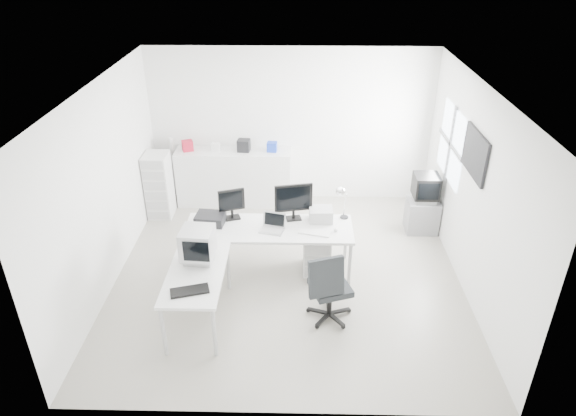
{
  "coord_description": "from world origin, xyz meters",
  "views": [
    {
      "loc": [
        0.14,
        -6.22,
        4.52
      ],
      "look_at": [
        0.0,
        0.2,
        1.0
      ],
      "focal_mm": 32.0,
      "sensor_mm": 36.0,
      "label": 1
    }
  ],
  "objects_px": {
    "side_desk": "(198,296)",
    "filing_cabinet": "(159,185)",
    "tv_cabinet": "(422,216)",
    "inkjet_printer": "(210,219)",
    "sideboard": "(234,177)",
    "lcd_monitor_small": "(232,204)",
    "drawer_pedestal": "(317,252)",
    "laptop": "(272,225)",
    "office_chair": "(330,284)",
    "laser_printer": "(321,214)",
    "main_desk": "(269,249)",
    "crt_tv": "(426,189)",
    "crt_monitor": "(198,244)",
    "lcd_monitor_large": "(294,202)"
  },
  "relations": [
    {
      "from": "side_desk",
      "to": "lcd_monitor_small",
      "type": "height_order",
      "value": "lcd_monitor_small"
    },
    {
      "from": "office_chair",
      "to": "crt_tv",
      "type": "xyz_separation_m",
      "value": [
        1.65,
        2.25,
        0.26
      ]
    },
    {
      "from": "lcd_monitor_large",
      "to": "office_chair",
      "type": "height_order",
      "value": "lcd_monitor_large"
    },
    {
      "from": "main_desk",
      "to": "laser_printer",
      "type": "xyz_separation_m",
      "value": [
        0.75,
        0.22,
        0.47
      ]
    },
    {
      "from": "office_chair",
      "to": "filing_cabinet",
      "type": "bearing_deg",
      "value": 117.84
    },
    {
      "from": "side_desk",
      "to": "crt_tv",
      "type": "xyz_separation_m",
      "value": [
        3.34,
        2.32,
        0.41
      ]
    },
    {
      "from": "inkjet_printer",
      "to": "sideboard",
      "type": "distance_m",
      "value": 2.09
    },
    {
      "from": "inkjet_printer",
      "to": "lcd_monitor_large",
      "type": "height_order",
      "value": "lcd_monitor_large"
    },
    {
      "from": "inkjet_printer",
      "to": "crt_monitor",
      "type": "xyz_separation_m",
      "value": [
        0.0,
        -0.95,
        0.18
      ]
    },
    {
      "from": "lcd_monitor_large",
      "to": "sideboard",
      "type": "height_order",
      "value": "lcd_monitor_large"
    },
    {
      "from": "drawer_pedestal",
      "to": "filing_cabinet",
      "type": "relative_size",
      "value": 0.52
    },
    {
      "from": "main_desk",
      "to": "drawer_pedestal",
      "type": "height_order",
      "value": "main_desk"
    },
    {
      "from": "laptop",
      "to": "laser_printer",
      "type": "bearing_deg",
      "value": 39.66
    },
    {
      "from": "crt_tv",
      "to": "tv_cabinet",
      "type": "bearing_deg",
      "value": 0.0
    },
    {
      "from": "inkjet_printer",
      "to": "sideboard",
      "type": "relative_size",
      "value": 0.2
    },
    {
      "from": "laptop",
      "to": "crt_tv",
      "type": "relative_size",
      "value": 0.62
    },
    {
      "from": "drawer_pedestal",
      "to": "lcd_monitor_small",
      "type": "height_order",
      "value": "lcd_monitor_small"
    },
    {
      "from": "office_chair",
      "to": "sideboard",
      "type": "xyz_separation_m",
      "value": [
        -1.59,
        3.19,
        -0.01
      ]
    },
    {
      "from": "main_desk",
      "to": "laser_printer",
      "type": "distance_m",
      "value": 0.91
    },
    {
      "from": "lcd_monitor_large",
      "to": "laser_printer",
      "type": "distance_m",
      "value": 0.44
    },
    {
      "from": "lcd_monitor_small",
      "to": "side_desk",
      "type": "bearing_deg",
      "value": -121.97
    },
    {
      "from": "drawer_pedestal",
      "to": "main_desk",
      "type": "bearing_deg",
      "value": -175.91
    },
    {
      "from": "lcd_monitor_large",
      "to": "office_chair",
      "type": "relative_size",
      "value": 0.54
    },
    {
      "from": "lcd_monitor_large",
      "to": "tv_cabinet",
      "type": "bearing_deg",
      "value": 12.51
    },
    {
      "from": "lcd_monitor_small",
      "to": "inkjet_printer",
      "type": "bearing_deg",
      "value": -172.87
    },
    {
      "from": "side_desk",
      "to": "drawer_pedestal",
      "type": "xyz_separation_m",
      "value": [
        1.55,
        1.15,
        -0.08
      ]
    },
    {
      "from": "inkjet_printer",
      "to": "sideboard",
      "type": "height_order",
      "value": "sideboard"
    },
    {
      "from": "drawer_pedestal",
      "to": "crt_monitor",
      "type": "height_order",
      "value": "crt_monitor"
    },
    {
      "from": "lcd_monitor_small",
      "to": "tv_cabinet",
      "type": "height_order",
      "value": "lcd_monitor_small"
    },
    {
      "from": "drawer_pedestal",
      "to": "laptop",
      "type": "distance_m",
      "value": 0.86
    },
    {
      "from": "inkjet_printer",
      "to": "filing_cabinet",
      "type": "height_order",
      "value": "filing_cabinet"
    },
    {
      "from": "side_desk",
      "to": "filing_cabinet",
      "type": "distance_m",
      "value": 3.0
    },
    {
      "from": "laser_printer",
      "to": "tv_cabinet",
      "type": "relative_size",
      "value": 0.6
    },
    {
      "from": "side_desk",
      "to": "laser_printer",
      "type": "relative_size",
      "value": 4.16
    },
    {
      "from": "office_chair",
      "to": "lcd_monitor_small",
      "type": "bearing_deg",
      "value": 118.64
    },
    {
      "from": "drawer_pedestal",
      "to": "sideboard",
      "type": "distance_m",
      "value": 2.58
    },
    {
      "from": "tv_cabinet",
      "to": "filing_cabinet",
      "type": "distance_m",
      "value": 4.53
    },
    {
      "from": "inkjet_printer",
      "to": "laptop",
      "type": "height_order",
      "value": "laptop"
    },
    {
      "from": "lcd_monitor_large",
      "to": "sideboard",
      "type": "relative_size",
      "value": 0.28
    },
    {
      "from": "laser_printer",
      "to": "crt_tv",
      "type": "xyz_separation_m",
      "value": [
        1.74,
        1.0,
        -0.06
      ]
    },
    {
      "from": "inkjet_printer",
      "to": "laser_printer",
      "type": "height_order",
      "value": "laser_printer"
    },
    {
      "from": "office_chair",
      "to": "tv_cabinet",
      "type": "xyz_separation_m",
      "value": [
        1.65,
        2.25,
        -0.25
      ]
    },
    {
      "from": "side_desk",
      "to": "sideboard",
      "type": "xyz_separation_m",
      "value": [
        0.1,
        3.27,
        0.14
      ]
    },
    {
      "from": "tv_cabinet",
      "to": "sideboard",
      "type": "height_order",
      "value": "sideboard"
    },
    {
      "from": "laptop",
      "to": "tv_cabinet",
      "type": "relative_size",
      "value": 0.55
    },
    {
      "from": "side_desk",
      "to": "lcd_monitor_small",
      "type": "distance_m",
      "value": 1.51
    },
    {
      "from": "drawer_pedestal",
      "to": "crt_tv",
      "type": "height_order",
      "value": "crt_tv"
    },
    {
      "from": "office_chair",
      "to": "crt_tv",
      "type": "relative_size",
      "value": 2.12
    },
    {
      "from": "tv_cabinet",
      "to": "drawer_pedestal",
      "type": "bearing_deg",
      "value": -146.84
    },
    {
      "from": "inkjet_printer",
      "to": "office_chair",
      "type": "relative_size",
      "value": 0.39
    }
  ]
}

